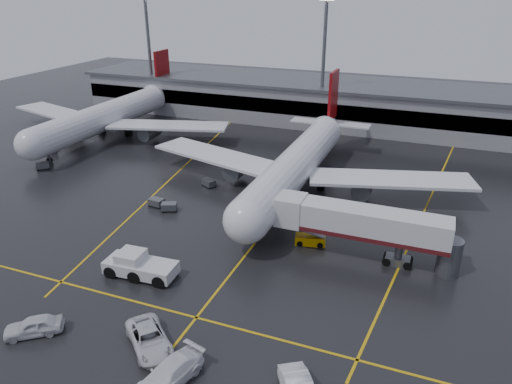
% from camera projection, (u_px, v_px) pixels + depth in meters
% --- Properties ---
extents(ground, '(220.00, 220.00, 0.00)m').
position_uv_depth(ground, '(276.00, 217.00, 62.49)').
color(ground, black).
rests_on(ground, ground).
extents(apron_line_centre, '(0.25, 90.00, 0.02)m').
position_uv_depth(apron_line_centre, '(276.00, 217.00, 62.49)').
color(apron_line_centre, gold).
rests_on(apron_line_centre, ground).
extents(apron_line_stop, '(60.00, 0.25, 0.02)m').
position_uv_depth(apron_line_stop, '(196.00, 318.00, 43.74)').
color(apron_line_stop, gold).
rests_on(apron_line_stop, ground).
extents(apron_line_left, '(9.99, 69.35, 0.02)m').
position_uv_depth(apron_line_left, '(180.00, 170.00, 77.70)').
color(apron_line_left, gold).
rests_on(apron_line_left, ground).
extents(apron_line_right, '(7.57, 69.64, 0.02)m').
position_uv_depth(apron_line_right, '(426.00, 207.00, 64.99)').
color(apron_line_right, gold).
rests_on(apron_line_right, ground).
extents(terminal, '(122.00, 19.00, 8.60)m').
position_uv_depth(terminal, '(351.00, 104.00, 101.60)').
color(terminal, gray).
rests_on(terminal, ground).
extents(light_mast_left, '(3.00, 1.20, 25.45)m').
position_uv_depth(light_mast_left, '(149.00, 47.00, 107.50)').
color(light_mast_left, '#595B60').
rests_on(light_mast_left, ground).
extents(light_mast_mid, '(3.00, 1.20, 25.45)m').
position_uv_depth(light_mast_mid, '(324.00, 57.00, 94.12)').
color(light_mast_mid, '#595B60').
rests_on(light_mast_mid, ground).
extents(main_airliner, '(48.80, 45.60, 14.10)m').
position_uv_depth(main_airliner, '(299.00, 162.00, 69.06)').
color(main_airliner, silver).
rests_on(main_airliner, ground).
extents(second_airliner, '(48.80, 45.60, 14.10)m').
position_uv_depth(second_airliner, '(109.00, 115.00, 93.33)').
color(second_airliner, silver).
rests_on(second_airliner, ground).
extents(jet_bridge, '(19.90, 3.40, 6.05)m').
position_uv_depth(jet_bridge, '(362.00, 225.00, 51.83)').
color(jet_bridge, silver).
rests_on(jet_bridge, ground).
extents(pushback_tractor, '(7.67, 3.60, 2.68)m').
position_uv_depth(pushback_tractor, '(139.00, 266.00, 49.71)').
color(pushback_tractor, silver).
rests_on(pushback_tractor, ground).
extents(belt_loader, '(3.71, 2.26, 2.20)m').
position_uv_depth(belt_loader, '(310.00, 240.00, 55.82)').
color(belt_loader, '#D49600').
rests_on(belt_loader, ground).
extents(service_van_a, '(6.49, 6.19, 1.71)m').
position_uv_depth(service_van_a, '(149.00, 339.00, 39.92)').
color(service_van_a, silver).
rests_on(service_van_a, ground).
extents(service_van_b, '(3.94, 6.54, 1.77)m').
position_uv_depth(service_van_b, '(169.00, 374.00, 36.26)').
color(service_van_b, white).
rests_on(service_van_b, ground).
extents(service_van_d, '(5.07, 4.49, 1.66)m').
position_uv_depth(service_van_d, '(34.00, 326.00, 41.44)').
color(service_van_d, silver).
rests_on(service_van_d, ground).
extents(baggage_cart_a, '(2.35, 1.98, 1.12)m').
position_uv_depth(baggage_cart_a, '(169.00, 206.00, 63.85)').
color(baggage_cart_a, '#595B60').
rests_on(baggage_cart_a, ground).
extents(baggage_cart_b, '(2.13, 1.51, 1.12)m').
position_uv_depth(baggage_cart_b, '(156.00, 202.00, 65.14)').
color(baggage_cart_b, '#595B60').
rests_on(baggage_cart_b, ground).
extents(baggage_cart_c, '(2.38, 2.11, 1.12)m').
position_uv_depth(baggage_cart_c, '(209.00, 183.00, 71.43)').
color(baggage_cart_c, '#595B60').
rests_on(baggage_cart_c, ground).
extents(baggage_cart_d, '(2.27, 1.77, 1.12)m').
position_uv_depth(baggage_cart_d, '(51.00, 149.00, 85.82)').
color(baggage_cart_d, '#595B60').
rests_on(baggage_cart_d, ground).
extents(baggage_cart_e, '(2.36, 2.30, 1.12)m').
position_uv_depth(baggage_cart_e, '(43.00, 165.00, 78.05)').
color(baggage_cart_e, '#595B60').
rests_on(baggage_cart_e, ground).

